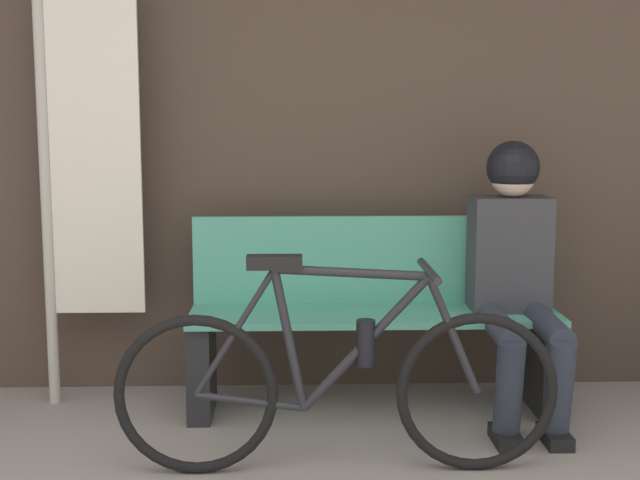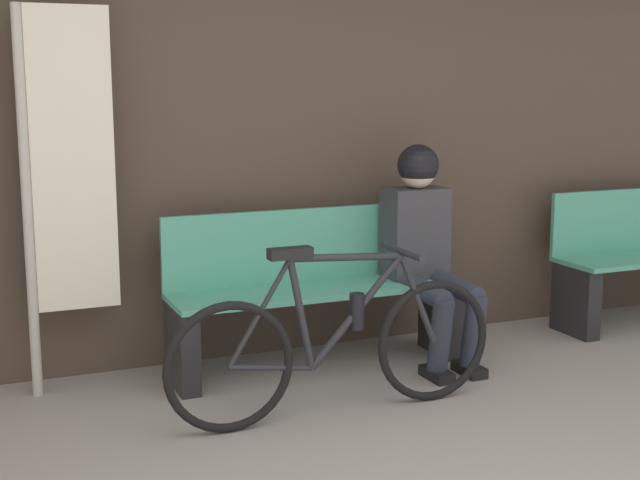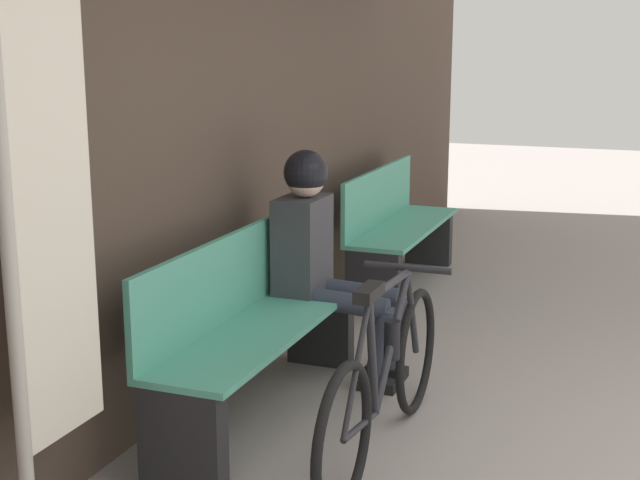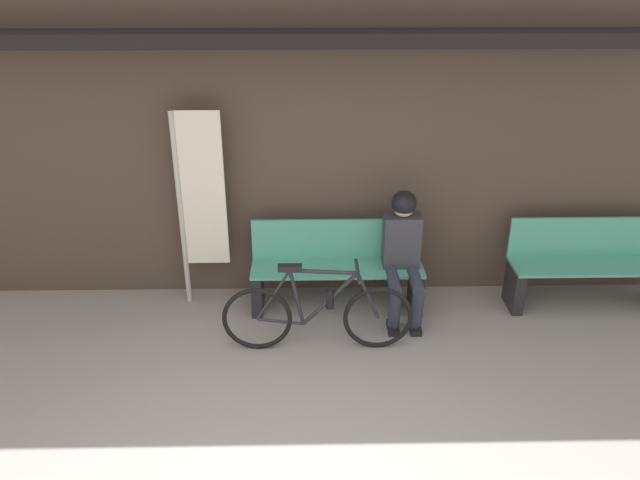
# 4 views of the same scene
# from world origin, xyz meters

# --- Properties ---
(storefront_wall) EXTENTS (12.00, 0.56, 3.20)m
(storefront_wall) POSITION_xyz_m (0.00, 2.98, 1.66)
(storefront_wall) COLOR #4C3D33
(storefront_wall) RESTS_ON ground_plane
(park_bench_near) EXTENTS (1.62, 0.42, 0.86)m
(park_bench_near) POSITION_xyz_m (0.42, 2.58, 0.40)
(park_bench_near) COLOR #51A88E
(park_bench_near) RESTS_ON ground_plane
(bicycle) EXTENTS (1.64, 0.40, 0.82)m
(bicycle) POSITION_xyz_m (0.23, 1.88, 0.34)
(bicycle) COLOR black
(bicycle) RESTS_ON ground_plane
(person_seated) EXTENTS (0.34, 0.66, 1.20)m
(person_seated) POSITION_xyz_m (1.02, 2.46, 0.69)
(person_seated) COLOR #2D3342
(person_seated) RESTS_ON ground_plane
(park_bench_far) EXTENTS (1.55, 0.42, 0.86)m
(park_bench_far) POSITION_xyz_m (2.86, 2.58, 0.40)
(park_bench_far) COLOR #51A88E
(park_bench_far) RESTS_ON ground_plane
(banner_pole) EXTENTS (0.45, 0.05, 1.90)m
(banner_pole) POSITION_xyz_m (-0.87, 2.71, 1.10)
(banner_pole) COLOR #B7B2A8
(banner_pole) RESTS_ON ground_plane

